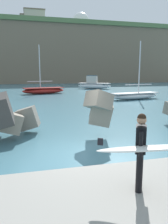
{
  "coord_description": "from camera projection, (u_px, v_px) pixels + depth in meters",
  "views": [
    {
      "loc": [
        -1.67,
        -7.51,
        2.87
      ],
      "look_at": [
        0.34,
        0.5,
        1.4
      ],
      "focal_mm": 35.03,
      "sensor_mm": 36.0,
      "label": 1
    }
  ],
  "objects": [
    {
      "name": "ground_plane",
      "position": [
        78.0,
        152.0,
        8.08
      ],
      "size": [
        400.0,
        400.0,
        0.0
      ],
      "primitive_type": "plane",
      "color": "#42707F"
    },
    {
      "name": "walkway_path",
      "position": [
        123.0,
        217.0,
        4.24
      ],
      "size": [
        48.0,
        4.4,
        0.24
      ],
      "primitive_type": "cube",
      "color": "gray",
      "rests_on": "ground"
    },
    {
      "name": "breakwater_jetty",
      "position": [
        48.0,
        115.0,
        9.05
      ],
      "size": [
        32.7,
        6.56,
        2.66
      ],
      "color": "slate",
      "rests_on": "ground"
    },
    {
      "name": "surfer_with_board",
      "position": [
        142.0,
        148.0,
        4.74
      ],
      "size": [
        2.01,
        1.55,
        1.78
      ],
      "color": "black",
      "rests_on": "walkway_path"
    },
    {
      "name": "boat_near_left",
      "position": [
        135.0,
        95.0,
        24.29
      ],
      "size": [
        6.26,
        2.66,
        6.29
      ],
      "color": "white",
      "rests_on": "ground"
    },
    {
      "name": "boat_near_centre",
      "position": [
        44.0,
        90.0,
        30.66
      ],
      "size": [
        6.26,
        3.24,
        6.66
      ],
      "color": "maroon",
      "rests_on": "ground"
    },
    {
      "name": "boat_mid_left",
      "position": [
        94.0,
        85.0,
        40.16
      ],
      "size": [
        6.15,
        4.89,
        2.49
      ],
      "color": "white",
      "rests_on": "ground"
    },
    {
      "name": "mooring_buoy_inner",
      "position": [
        87.0,
        92.0,
        30.42
      ],
      "size": [
        0.44,
        0.44,
        0.44
      ],
      "color": "silver",
      "rests_on": "ground"
    },
    {
      "name": "headland_bluff",
      "position": [
        9.0,
        56.0,
        76.7
      ],
      "size": [
        106.76,
        44.42,
        17.37
      ],
      "color": "#756651",
      "rests_on": "ground"
    },
    {
      "name": "radar_dome",
      "position": [
        81.0,
        23.0,
        87.61
      ],
      "size": [
        6.59,
        6.59,
        9.4
      ],
      "color": "silver",
      "rests_on": "headland_bluff"
    },
    {
      "name": "station_building_west",
      "position": [
        32.0,
        23.0,
        75.16
      ],
      "size": [
        7.79,
        5.38,
        4.81
      ],
      "color": "#B2ADA3",
      "rests_on": "headland_bluff"
    },
    {
      "name": "station_building_central",
      "position": [
        11.0,
        26.0,
        79.28
      ],
      "size": [
        7.24,
        8.29,
        4.96
      ],
      "color": "beige",
      "rests_on": "headland_bluff"
    },
    {
      "name": "station_building_annex",
      "position": [
        35.0,
        19.0,
        70.58
      ],
      "size": [
        6.64,
        6.67,
        5.22
      ],
      "color": "#B2ADA3",
      "rests_on": "headland_bluff"
    }
  ]
}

